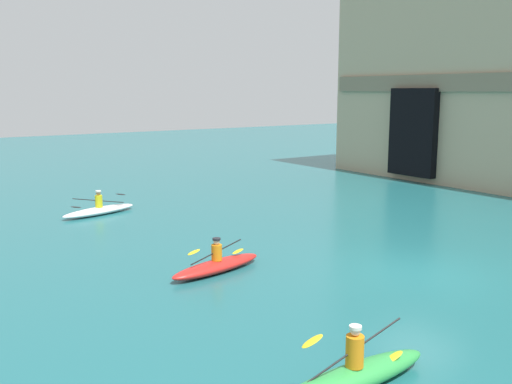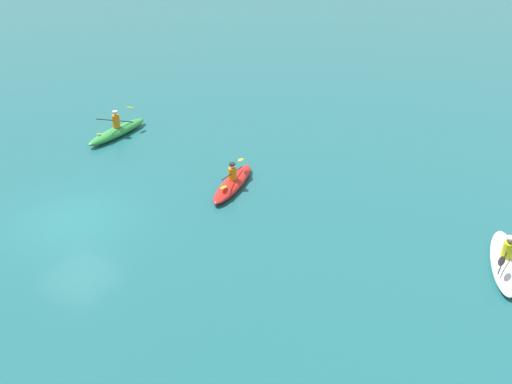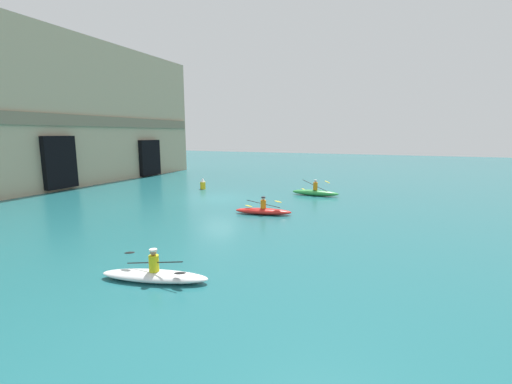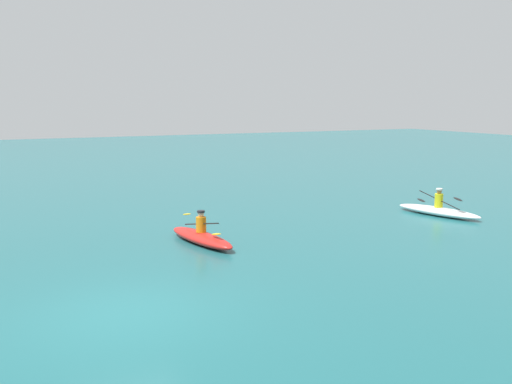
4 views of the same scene
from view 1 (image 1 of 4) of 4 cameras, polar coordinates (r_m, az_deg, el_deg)
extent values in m
plane|color=#1E6066|center=(17.71, 15.97, -7.81)|extent=(120.00, 120.00, 0.00)
cube|color=black|center=(34.88, 15.52, 5.78)|extent=(3.23, 0.70, 5.11)
ellipsoid|color=white|center=(25.79, -15.41, -1.82)|extent=(1.67, 3.62, 0.32)
cylinder|color=gold|center=(25.71, -15.45, -0.90)|extent=(0.31, 0.31, 0.53)
sphere|color=#9E704C|center=(25.65, -15.49, -0.10)|extent=(0.20, 0.20, 0.20)
cylinder|color=silver|center=(25.63, -15.50, 0.07)|extent=(0.25, 0.25, 0.06)
cylinder|color=black|center=(25.71, -15.45, -0.84)|extent=(0.10, 2.24, 0.44)
ellipsoid|color=black|center=(25.47, -17.57, -1.46)|extent=(0.19, 0.45, 0.13)
ellipsoid|color=black|center=(25.98, -13.38, -0.23)|extent=(0.19, 0.45, 0.13)
ellipsoid|color=red|center=(17.13, -3.94, -7.41)|extent=(1.35, 3.37, 0.36)
cylinder|color=orange|center=(17.01, -3.95, -6.05)|extent=(0.32, 0.32, 0.48)
sphere|color=beige|center=(16.92, -3.97, -4.96)|extent=(0.19, 0.19, 0.19)
cylinder|color=#232328|center=(16.90, -3.97, -4.72)|extent=(0.24, 0.24, 0.06)
cylinder|color=black|center=(17.00, -3.95, -5.98)|extent=(0.41, 1.95, 0.41)
ellipsoid|color=yellow|center=(16.42, -6.24, -6.00)|extent=(0.26, 0.47, 0.13)
ellipsoid|color=yellow|center=(17.61, -1.83, -5.94)|extent=(0.26, 0.47, 0.13)
ellipsoid|color=green|center=(10.98, 9.76, -17.80)|extent=(0.69, 3.55, 0.43)
cylinder|color=orange|center=(10.75, 9.85, -15.41)|extent=(0.33, 0.33, 0.58)
sphere|color=beige|center=(10.59, 9.91, -13.54)|extent=(0.18, 0.18, 0.18)
cylinder|color=silver|center=(10.56, 9.92, -13.18)|extent=(0.23, 0.23, 0.06)
cylinder|color=black|center=(10.74, 9.85, -15.27)|extent=(0.28, 2.05, 0.83)
ellipsoid|color=yellow|center=(10.10, 5.66, -14.63)|extent=(0.23, 0.45, 0.21)
ellipsoid|color=yellow|center=(11.42, 13.58, -15.76)|extent=(0.23, 0.45, 0.21)
camera|label=2|loc=(34.97, 10.19, 18.42)|focal=40.00mm
camera|label=3|loc=(32.20, -32.68, 7.29)|focal=24.00mm
camera|label=4|loc=(25.85, 37.54, 5.95)|focal=40.00mm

